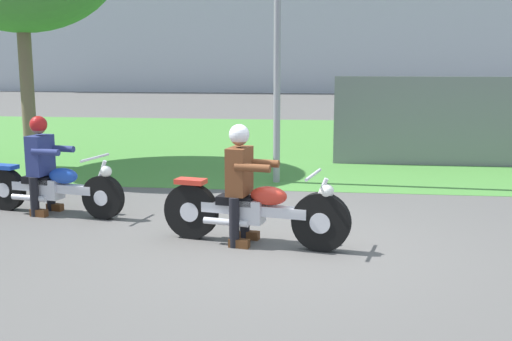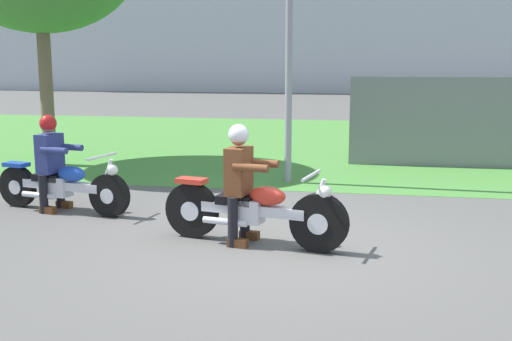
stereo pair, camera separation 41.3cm
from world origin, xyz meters
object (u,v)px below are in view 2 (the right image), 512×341
at_px(rider_follow, 51,155).
at_px(rider_lead, 240,174).
at_px(motorcycle_lead, 253,211).
at_px(motorcycle_follow, 62,186).

bearing_deg(rider_follow, rider_lead, -8.50).
distance_m(motorcycle_lead, rider_follow, 3.36).
relative_size(rider_lead, rider_follow, 1.03).
xyz_separation_m(rider_lead, rider_follow, (-2.97, 1.10, -0.03)).
distance_m(rider_lead, motorcycle_follow, 3.04).
distance_m(motorcycle_lead, motorcycle_follow, 3.17).
bearing_deg(rider_follow, motorcycle_follow, -0.88).
relative_size(motorcycle_lead, rider_follow, 1.64).
height_order(rider_lead, motorcycle_follow, rider_lead).
distance_m(motorcycle_lead, rider_lead, 0.46).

